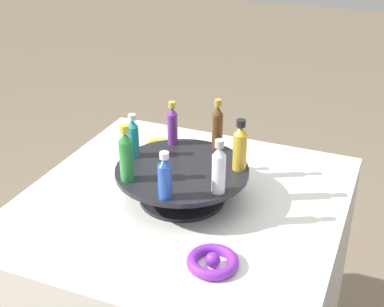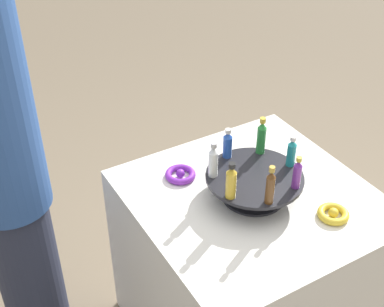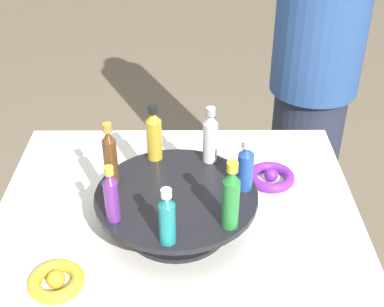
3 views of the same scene
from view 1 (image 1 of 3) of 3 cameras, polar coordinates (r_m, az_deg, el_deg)
display_stand at (r=1.35m, az=-1.06°, el=-2.79°), size 0.34×0.34×0.09m
bottle_purple at (r=1.43m, az=-2.11°, el=3.09°), size 0.03×0.03×0.12m
bottle_teal at (r=1.37m, az=-6.32°, el=1.74°), size 0.03×0.03×0.12m
bottle_green at (r=1.26m, az=-7.05°, el=-0.20°), size 0.03×0.03×0.14m
bottle_blue at (r=1.19m, az=-2.92°, el=-2.53°), size 0.03×0.03×0.11m
bottle_clear at (r=1.20m, az=2.87°, el=-1.62°), size 0.03×0.03×0.13m
bottle_gold at (r=1.30m, az=5.14°, el=0.71°), size 0.03×0.03×0.13m
bottle_brown at (r=1.40m, az=2.73°, el=2.90°), size 0.03×0.03×0.14m
ribbon_bow_gold at (r=1.61m, az=-3.34°, el=0.65°), size 0.11×0.11×0.03m
ribbon_bow_purple at (r=1.15m, az=2.22°, el=-11.43°), size 0.11×0.11×0.03m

